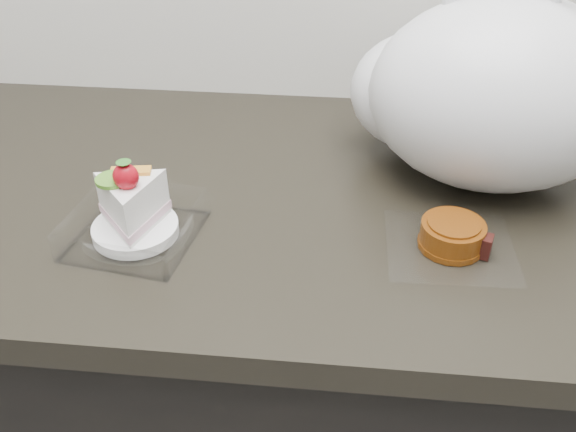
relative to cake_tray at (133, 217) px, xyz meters
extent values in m
cube|color=black|center=(0.22, 0.13, -0.50)|extent=(2.00, 0.60, 0.86)
cube|color=black|center=(0.22, 0.13, -0.05)|extent=(2.04, 0.64, 0.04)
cube|color=white|center=(0.00, 0.00, -0.03)|extent=(0.17, 0.17, 0.00)
cylinder|color=white|center=(0.00, 0.00, -0.02)|extent=(0.11, 0.11, 0.01)
ellipsoid|color=red|center=(0.00, -0.01, 0.06)|extent=(0.03, 0.03, 0.03)
cone|color=#2D7223|center=(0.00, -0.01, 0.08)|extent=(0.02, 0.02, 0.01)
cylinder|color=#55992C|center=(-0.02, 0.00, 0.05)|extent=(0.04, 0.04, 0.00)
cube|color=orange|center=(0.00, 0.02, 0.05)|extent=(0.05, 0.03, 0.00)
cube|color=white|center=(0.39, 0.02, -0.03)|extent=(0.16, 0.15, 0.00)
cylinder|color=#6C380C|center=(0.39, 0.02, -0.01)|extent=(0.09, 0.09, 0.03)
cylinder|color=#6C380C|center=(0.39, 0.02, -0.03)|extent=(0.10, 0.10, 0.01)
cylinder|color=#6C380C|center=(0.39, 0.02, 0.01)|extent=(0.08, 0.08, 0.00)
cube|color=black|center=(0.43, 0.00, -0.02)|extent=(0.03, 0.03, 0.03)
ellipsoid|color=silver|center=(0.46, 0.19, 0.10)|extent=(0.43, 0.38, 0.26)
ellipsoid|color=silver|center=(0.36, 0.25, 0.07)|extent=(0.26, 0.24, 0.17)
torus|color=silver|center=(0.44, 0.20, 0.22)|extent=(0.14, 0.05, 0.14)
camera|label=1|loc=(0.26, -0.63, 0.46)|focal=40.00mm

